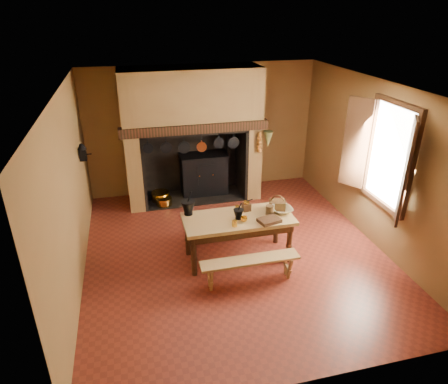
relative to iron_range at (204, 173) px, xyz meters
name	(u,v)px	position (x,y,z in m)	size (l,w,h in m)	color
floor	(234,251)	(0.04, -2.45, -0.48)	(5.50, 5.50, 0.00)	maroon
ceiling	(237,88)	(0.04, -2.45, 2.32)	(5.50, 5.50, 0.00)	silver
back_wall	(202,130)	(0.04, 0.30, 0.92)	(5.00, 0.02, 2.80)	olive
wall_left	(70,194)	(-2.46, -2.45, 0.92)	(0.02, 5.50, 2.80)	olive
wall_right	(375,164)	(2.54, -2.45, 0.92)	(0.02, 5.50, 2.80)	olive
wall_front	(309,284)	(0.04, -5.20, 0.92)	(5.00, 0.02, 2.80)	olive
chimney_breast	(192,117)	(-0.26, -0.14, 1.33)	(2.95, 0.96, 2.80)	olive
iron_range	(204,173)	(0.00, 0.00, 0.00)	(1.12, 0.55, 1.60)	black
hearth_pans	(161,198)	(-1.01, -0.23, -0.39)	(0.51, 0.62, 0.20)	gold
hanging_pans	(195,146)	(-0.30, -0.64, 0.88)	(1.92, 0.29, 0.27)	black
onion_string	(259,143)	(1.04, -0.66, 0.85)	(0.12, 0.10, 0.46)	#A66C1E
herb_bunch	(268,140)	(1.22, -0.66, 0.90)	(0.20, 0.20, 0.35)	brown
window	(384,156)	(2.39, -2.85, 1.22)	(0.39, 1.75, 1.76)	white
wall_coffee_mill	(82,151)	(-2.38, -0.90, 1.03)	(0.23, 0.16, 0.31)	black
work_table	(238,224)	(0.04, -2.63, 0.17)	(1.79, 0.79, 0.77)	tan
bench_front	(250,265)	(0.04, -3.32, -0.16)	(1.52, 0.27, 0.43)	tan
bench_back	(228,224)	(0.04, -2.00, -0.18)	(1.44, 0.25, 0.40)	tan
mortar_large	(188,207)	(-0.72, -2.34, 0.43)	(0.24, 0.24, 0.41)	black
mortar_small	(238,214)	(0.04, -2.68, 0.38)	(0.17, 0.17, 0.28)	black
coffee_grinder	(246,206)	(0.24, -2.43, 0.37)	(0.18, 0.14, 0.20)	#382011
brass_mug_a	(235,224)	(-0.09, -2.89, 0.34)	(0.08, 0.08, 0.09)	gold
brass_mug_b	(237,208)	(0.10, -2.38, 0.33)	(0.07, 0.07, 0.08)	gold
mixing_bowl	(282,210)	(0.80, -2.63, 0.33)	(0.34, 0.34, 0.08)	#BFBB93
stoneware_crock	(270,210)	(0.57, -2.66, 0.37)	(0.13, 0.13, 0.16)	#50361D
glass_jar	(273,207)	(0.67, -2.54, 0.36)	(0.08, 0.08, 0.15)	beige
wicker_basket	(277,205)	(0.76, -2.51, 0.38)	(0.33, 0.28, 0.26)	#493215
wooden_tray	(269,220)	(0.48, -2.89, 0.32)	(0.34, 0.24, 0.06)	#382011
brass_cup	(244,219)	(0.10, -2.78, 0.33)	(0.11, 0.11, 0.09)	gold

